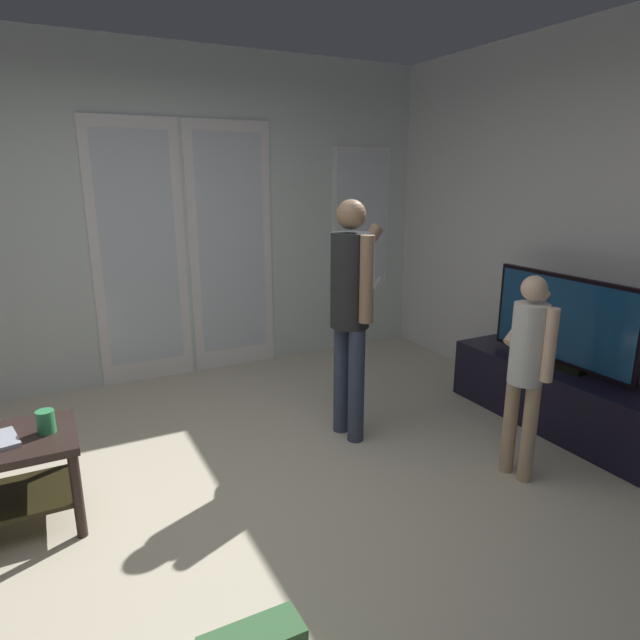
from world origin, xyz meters
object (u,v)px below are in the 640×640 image
Objects in this scene: flat_screen_tv at (563,322)px; cup_by_laptop at (46,422)px; tv_stand at (554,397)px; person_adult at (351,300)px; person_child at (528,360)px.

flat_screen_tv is 3.18m from cup_by_laptop.
flat_screen_tv is at bearing -7.78° from cup_by_laptop.
person_adult is (-1.34, 0.54, 0.72)m from tv_stand.
person_adult is 1.11m from person_child.
person_child is at bearing -153.91° from tv_stand.
person_child is (-0.72, -0.35, 0.50)m from tv_stand.
person_adult is at bearing 158.03° from tv_stand.
tv_stand is 1.31× the size of person_child.
tv_stand is 3.19m from cup_by_laptop.
cup_by_laptop is (-3.14, 0.43, 0.33)m from tv_stand.
tv_stand is 1.00× the size of person_adult.
cup_by_laptop is (-3.14, 0.43, -0.22)m from flat_screen_tv.
flat_screen_tv is 0.80m from person_child.
person_child is at bearing -55.29° from person_adult.
cup_by_laptop is at bearing 162.02° from person_child.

